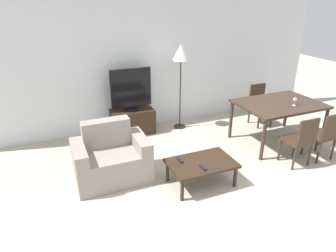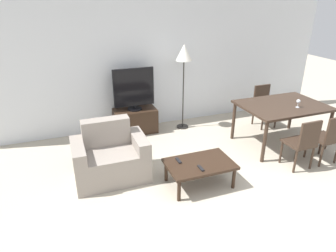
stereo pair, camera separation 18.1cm
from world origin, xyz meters
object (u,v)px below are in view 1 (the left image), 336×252
object	(u,v)px
dining_table	(279,107)
remote_secondary	(180,160)
dining_chair_near	(301,139)
dining_chair_near_right	(325,134)
coffee_table	(201,165)
floor_lamp	(181,57)
tv	(131,90)
wine_glass_left	(295,100)
dining_chair_far	(259,102)
tv_stand	(133,121)
armchair	(111,160)
remote_primary	(203,167)

from	to	relation	value
dining_table	remote_secondary	size ratio (longest dim) A/B	9.83
dining_chair_near	dining_chair_near_right	size ratio (longest dim) A/B	1.00
coffee_table	floor_lamp	world-z (taller)	floor_lamp
tv	dining_chair_near_right	bearing A→B (deg)	-40.61
tv	wine_glass_left	world-z (taller)	tv
dining_table	dining_chair_far	bearing A→B (deg)	72.77
tv_stand	dining_table	distance (m)	2.77
dining_chair_near_right	coffee_table	bearing A→B (deg)	176.19
armchair	dining_table	size ratio (longest dim) A/B	0.72
floor_lamp	remote_primary	distance (m)	2.47
armchair	floor_lamp	distance (m)	2.47
floor_lamp	remote_primary	size ratio (longest dim) A/B	11.36
dining_chair_far	coffee_table	bearing A→B (deg)	-145.39
armchair	remote_primary	world-z (taller)	armchair
tv	wine_glass_left	distance (m)	2.96
remote_primary	dining_table	bearing A→B (deg)	22.69
tv	dining_chair_far	xyz separation A→B (m)	(2.61, -0.57, -0.42)
armchair	remote_secondary	size ratio (longest dim) A/B	7.11
dining_table	armchair	bearing A→B (deg)	-179.08
dining_chair_near_right	remote_primary	bearing A→B (deg)	-179.91
armchair	remote_primary	size ratio (longest dim) A/B	7.11
dining_chair_far	dining_chair_near_right	size ratio (longest dim) A/B	1.00
armchair	tv_stand	xyz separation A→B (m)	(0.76, 1.45, -0.08)
tv_stand	remote_primary	xyz separation A→B (m)	(0.35, -2.24, 0.13)
coffee_table	floor_lamp	xyz separation A→B (m)	(0.57, 1.98, 1.14)
dining_chair_near	tv_stand	bearing A→B (deg)	133.05
tv	remote_secondary	distance (m)	2.02
wine_glass_left	tv	bearing A→B (deg)	147.05
wine_glass_left	remote_secondary	bearing A→B (deg)	-171.91
dining_chair_far	remote_secondary	size ratio (longest dim) A/B	5.64
tv_stand	dining_chair_near_right	bearing A→B (deg)	-40.65
dining_chair_near	remote_secondary	size ratio (longest dim) A/B	5.64
tv_stand	wine_glass_left	world-z (taller)	wine_glass_left
tv_stand	dining_chair_far	xyz separation A→B (m)	(2.61, -0.57, 0.23)
remote_secondary	armchair	bearing A→B (deg)	151.25
dining_table	remote_primary	size ratio (longest dim) A/B	9.83
coffee_table	dining_chair_far	xyz separation A→B (m)	(2.20, 1.52, 0.15)
tv_stand	dining_table	size ratio (longest dim) A/B	0.56
dining_chair_far	remote_secondary	world-z (taller)	dining_chair_far
coffee_table	dining_chair_far	world-z (taller)	dining_chair_far
tv	dining_chair_near_right	world-z (taller)	tv
tv	remote_primary	world-z (taller)	tv
floor_lamp	dining_chair_near	bearing A→B (deg)	-62.33
coffee_table	dining_chair_near_right	distance (m)	2.21
tv	dining_chair_near	world-z (taller)	tv
floor_lamp	remote_secondary	bearing A→B (deg)	-114.68
dining_table	dining_chair_near	bearing A→B (deg)	-107.23
tv_stand	dining_chair_near_right	world-z (taller)	dining_chair_near_right
armchair	tv	size ratio (longest dim) A/B	1.31
dining_chair_far	floor_lamp	size ratio (longest dim) A/B	0.50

